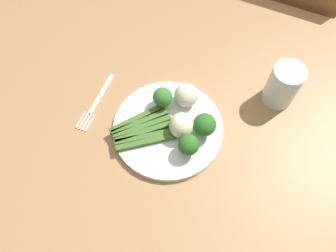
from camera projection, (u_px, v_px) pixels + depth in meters
The scene contains 12 objects.
ground_plane at pixel (175, 199), 1.46m from camera, with size 6.00×6.00×0.02m, color tan.
dining_table at pixel (180, 132), 0.86m from camera, with size 1.39×0.90×0.77m.
chair at pixel (259, 34), 1.24m from camera, with size 0.40×0.40×0.87m.
plate at pixel (168, 129), 0.74m from camera, with size 0.25×0.25×0.01m, color white.
asparagus_bundle at pixel (143, 130), 0.73m from camera, with size 0.15×0.15×0.01m.
broccoli_back at pixel (189, 145), 0.68m from camera, with size 0.04×0.04×0.06m.
broccoli_front at pixel (204, 125), 0.70m from camera, with size 0.05×0.05×0.06m.
broccoli_right at pixel (163, 97), 0.73m from camera, with size 0.04×0.04×0.05m.
cauliflower_edge at pixel (182, 125), 0.71m from camera, with size 0.06×0.06×0.06m, color beige.
cauliflower_near_fork at pixel (186, 95), 0.74m from camera, with size 0.06×0.06×0.06m, color beige.
fork at pixel (97, 102), 0.78m from camera, with size 0.03×0.17×0.00m.
water_glass at pixel (283, 85), 0.74m from camera, with size 0.07×0.07×0.11m, color silver.
Camera 1 is at (-0.13, 0.36, 1.44)m, focal length 35.01 mm.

